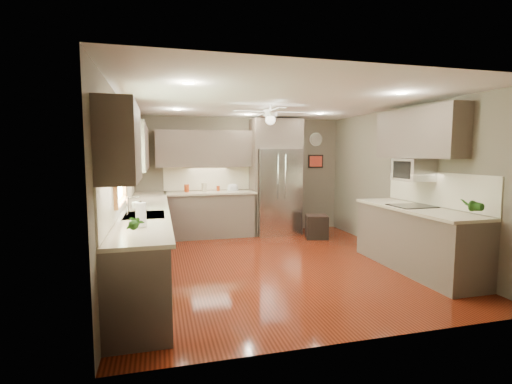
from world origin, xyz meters
name	(u,v)px	position (x,y,z in m)	size (l,w,h in m)	color
floor	(275,264)	(0.00, 0.00, 0.00)	(5.00, 5.00, 0.00)	#441409
ceiling	(276,102)	(0.00, 0.00, 2.50)	(5.00, 5.00, 0.00)	white
wall_back	(241,175)	(0.00, 2.50, 1.25)	(4.50, 4.50, 0.00)	#645C4C
wall_front	(362,207)	(0.00, -2.50, 1.25)	(4.50, 4.50, 0.00)	#645C4C
wall_left	(121,188)	(-2.25, 0.00, 1.25)	(5.00, 5.00, 0.00)	#645C4C
wall_right	(403,182)	(2.25, 0.00, 1.25)	(5.00, 5.00, 0.00)	#645C4C
canister_a	(187,188)	(-1.19, 2.25, 1.02)	(0.10, 0.10, 0.16)	#9A3310
canister_c	(204,187)	(-0.84, 2.24, 1.03)	(0.11, 0.11, 0.19)	tan
canister_d	(218,188)	(-0.54, 2.25, 1.00)	(0.07, 0.07, 0.11)	#9A3310
soap_bottle	(135,205)	(-2.06, -0.13, 1.03)	(0.08, 0.08, 0.18)	white
potted_plant_left	(135,223)	(-1.96, -1.88, 1.08)	(0.15, 0.10, 0.29)	#285F1B
potted_plant_right	(470,205)	(1.93, -1.76, 1.09)	(0.17, 0.14, 0.31)	#285F1B
bowl	(233,190)	(-0.23, 2.23, 0.97)	(0.24, 0.24, 0.06)	tan
left_run	(145,239)	(-1.95, 0.15, 0.48)	(0.65, 4.70, 1.45)	#4D4238
back_run	(210,213)	(-0.72, 2.20, 0.48)	(1.85, 0.65, 1.45)	#4D4238
uppers	(220,145)	(-0.74, 0.71, 1.87)	(4.50, 4.70, 0.95)	#4D4238
window	(119,168)	(-2.22, -0.50, 1.55)	(0.05, 1.12, 0.92)	#BFF2B2
sink	(144,217)	(-1.93, -0.50, 0.91)	(0.50, 0.70, 0.32)	silver
refrigerator	(276,179)	(0.70, 2.16, 1.19)	(1.06, 0.75, 2.45)	silver
right_run	(416,238)	(1.93, -0.80, 0.48)	(0.70, 2.20, 1.45)	#4D4238
microwave	(413,170)	(2.03, -0.55, 1.48)	(0.43, 0.55, 0.34)	silver
ceiling_fan	(270,115)	(0.00, 0.30, 2.33)	(1.18, 1.18, 0.32)	white
recessed_lights	(266,105)	(-0.04, 0.40, 2.49)	(2.84, 3.14, 0.01)	white
wall_clock	(316,139)	(1.75, 2.48, 2.05)	(0.30, 0.03, 0.30)	white
framed_print	(316,161)	(1.75, 2.48, 1.55)	(0.36, 0.03, 0.30)	black
stool	(317,227)	(1.36, 1.49, 0.24)	(0.53, 0.53, 0.49)	black
paper_towel	(141,215)	(-1.93, -1.36, 1.08)	(0.11, 0.11, 0.27)	white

